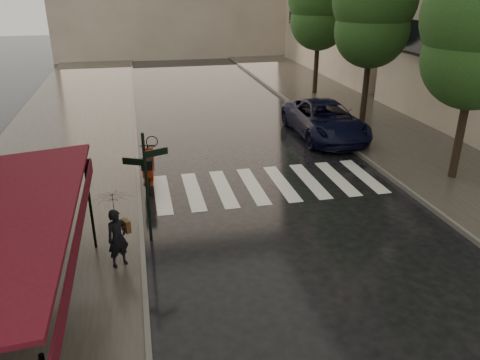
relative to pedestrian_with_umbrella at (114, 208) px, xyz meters
name	(u,v)px	position (x,y,z in m)	size (l,w,h in m)	color
ground	(212,301)	(2.00, -1.76, -1.69)	(120.00, 120.00, 0.00)	black
sidewalk_near	(65,144)	(-2.50, 10.24, -1.63)	(6.00, 60.00, 0.12)	#38332D
sidewalk_far	(375,124)	(12.25, 10.24, -1.63)	(5.50, 60.00, 0.12)	#38332D
curb_near	(136,139)	(0.55, 10.24, -1.62)	(0.12, 60.00, 0.16)	#595651
curb_far	(323,127)	(9.45, 10.24, -1.62)	(0.12, 60.00, 0.16)	#595651
crosswalk	(267,184)	(4.97, 4.24, -1.69)	(7.85, 3.20, 0.01)	silver
signpost	(147,179)	(0.80, 1.24, 0.14)	(1.17, 0.29, 3.10)	black
tree_mid	(374,5)	(11.50, 10.24, 3.90)	(3.80, 3.80, 8.34)	black
tree_far	(320,2)	(11.70, 17.24, 3.76)	(3.80, 3.80, 8.16)	black
pedestrian_with_umbrella	(114,208)	(0.00, 0.00, 0.00)	(1.21, 1.22, 2.36)	black
scooter	(148,171)	(0.92, 4.93, -1.09)	(0.55, 1.97, 1.29)	black
parked_car	(325,120)	(9.00, 9.00, -0.90)	(2.64, 5.73, 1.59)	black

